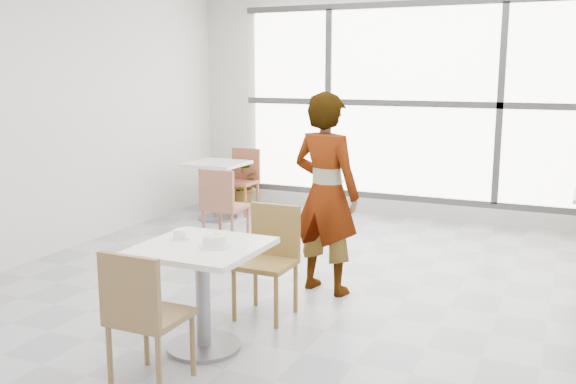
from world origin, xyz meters
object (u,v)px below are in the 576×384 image
at_px(main_table, 202,277).
at_px(person, 326,194).
at_px(chair_far, 270,253).
at_px(bg_chair_left_far, 242,176).
at_px(bg_table_left, 217,182).
at_px(bg_chair_left_near, 222,202).
at_px(coffee_cup, 179,235).
at_px(chair_near, 142,310).
at_px(plant_left, 242,185).
at_px(oatmeal_bowl, 215,240).

distance_m(main_table, person, 1.55).
height_order(chair_far, bg_chair_left_far, same).
relative_size(main_table, chair_far, 0.92).
relative_size(bg_table_left, bg_chair_left_near, 0.86).
bearing_deg(coffee_cup, bg_chair_left_near, 113.63).
relative_size(chair_near, plant_left, 1.27).
height_order(main_table, coffee_cup, coffee_cup).
bearing_deg(bg_table_left, main_table, -60.69).
distance_m(person, bg_chair_left_far, 3.33).
xyz_separation_m(oatmeal_bowl, bg_chair_left_near, (-1.32, 2.34, -0.29)).
distance_m(chair_far, oatmeal_bowl, 0.85).
bearing_deg(person, bg_chair_left_near, -16.56).
distance_m(chair_far, plant_left, 3.98).
bearing_deg(chair_near, person, -99.70).
bearing_deg(person, chair_far, 85.87).
distance_m(oatmeal_bowl, bg_chair_left_near, 2.70).
xyz_separation_m(main_table, plant_left, (-1.96, 4.17, -0.18)).
relative_size(chair_near, person, 0.50).
relative_size(chair_near, bg_chair_left_far, 1.00).
distance_m(oatmeal_bowl, bg_chair_left_far, 4.44).
bearing_deg(chair_far, oatmeal_bowl, -91.31).
bearing_deg(bg_table_left, chair_near, -64.92).
distance_m(chair_near, coffee_cup, 0.77).
bearing_deg(bg_chair_left_far, oatmeal_bowl, -63.82).
bearing_deg(chair_near, chair_far, -96.19).
distance_m(main_table, bg_table_left, 3.99).
xyz_separation_m(bg_chair_left_near, plant_left, (-0.74, 1.83, -0.16)).
height_order(main_table, oatmeal_bowl, oatmeal_bowl).
xyz_separation_m(chair_near, oatmeal_bowl, (0.14, 0.63, 0.29)).
bearing_deg(bg_chair_left_near, coffee_cup, 113.63).
xyz_separation_m(chair_near, chair_far, (0.15, 1.42, 0.00)).
bearing_deg(oatmeal_bowl, coffee_cup, 169.10).
distance_m(coffee_cup, plant_left, 4.49).
distance_m(main_table, oatmeal_bowl, 0.29).
relative_size(main_table, oatmeal_bowl, 3.81).
relative_size(chair_far, bg_chair_left_near, 1.00).
bearing_deg(oatmeal_bowl, plant_left, 116.35).
xyz_separation_m(coffee_cup, bg_chair_left_near, (-1.00, 2.28, -0.28)).
xyz_separation_m(bg_table_left, plant_left, (-0.00, 0.69, -0.14)).
bearing_deg(bg_chair_left_far, chair_near, -68.46).
bearing_deg(main_table, bg_chair_left_far, 114.94).
height_order(chair_far, person, person).
xyz_separation_m(chair_far, bg_chair_left_far, (-1.97, 3.18, 0.00)).
bearing_deg(bg_chair_left_far, bg_table_left, -102.83).
height_order(chair_near, bg_table_left, chair_near).
bearing_deg(bg_table_left, oatmeal_bowl, -59.39).
relative_size(coffee_cup, bg_chair_left_near, 0.18).
bearing_deg(bg_chair_left_near, plant_left, -67.89).
height_order(oatmeal_bowl, coffee_cup, oatmeal_bowl).
bearing_deg(plant_left, main_table, -64.83).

